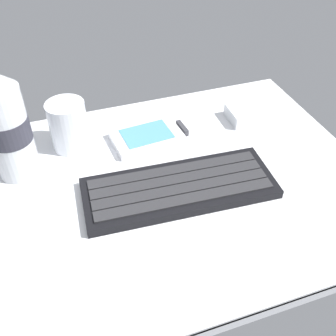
{
  "coord_description": "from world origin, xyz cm",
  "views": [
    {
      "loc": [
        -14.73,
        -42.72,
        42.63
      ],
      "look_at": [
        0.0,
        0.0,
        3.0
      ],
      "focal_mm": 42.44,
      "sensor_mm": 36.0,
      "label": 1
    }
  ],
  "objects_px": {
    "keyboard": "(179,188)",
    "handheld_device": "(150,136)",
    "water_bottle": "(6,125)",
    "charger_block": "(247,114)",
    "juice_cup": "(69,127)"
  },
  "relations": [
    {
      "from": "keyboard",
      "to": "handheld_device",
      "type": "relative_size",
      "value": 2.24
    },
    {
      "from": "handheld_device",
      "to": "water_bottle",
      "type": "relative_size",
      "value": 0.64
    },
    {
      "from": "water_bottle",
      "to": "charger_block",
      "type": "relative_size",
      "value": 2.97
    },
    {
      "from": "handheld_device",
      "to": "juice_cup",
      "type": "relative_size",
      "value": 1.56
    },
    {
      "from": "water_bottle",
      "to": "charger_block",
      "type": "xyz_separation_m",
      "value": [
        0.41,
        0.01,
        -0.08
      ]
    },
    {
      "from": "juice_cup",
      "to": "water_bottle",
      "type": "bearing_deg",
      "value": -156.44
    },
    {
      "from": "keyboard",
      "to": "charger_block",
      "type": "relative_size",
      "value": 4.23
    },
    {
      "from": "handheld_device",
      "to": "juice_cup",
      "type": "height_order",
      "value": "juice_cup"
    },
    {
      "from": "charger_block",
      "to": "juice_cup",
      "type": "bearing_deg",
      "value": 175.48
    },
    {
      "from": "handheld_device",
      "to": "juice_cup",
      "type": "distance_m",
      "value": 0.14
    },
    {
      "from": "handheld_device",
      "to": "juice_cup",
      "type": "bearing_deg",
      "value": 168.34
    },
    {
      "from": "keyboard",
      "to": "juice_cup",
      "type": "distance_m",
      "value": 0.22
    },
    {
      "from": "handheld_device",
      "to": "juice_cup",
      "type": "xyz_separation_m",
      "value": [
        -0.13,
        0.03,
        0.03
      ]
    },
    {
      "from": "juice_cup",
      "to": "water_bottle",
      "type": "relative_size",
      "value": 0.41
    },
    {
      "from": "keyboard",
      "to": "charger_block",
      "type": "distance_m",
      "value": 0.24
    }
  ]
}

